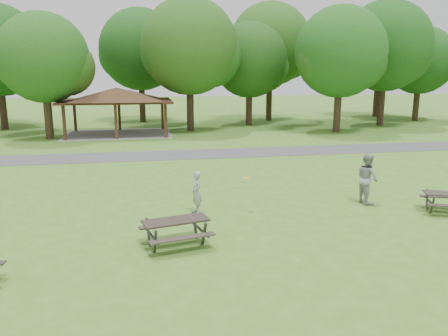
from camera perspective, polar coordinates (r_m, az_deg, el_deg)
ground at (r=13.36m, az=-1.08°, el=-9.28°), size 160.00×160.00×0.00m
asphalt_path at (r=26.78m, az=-6.04°, el=1.74°), size 120.00×3.20×0.02m
pavilion at (r=36.34m, az=-13.84°, el=9.10°), size 8.60×7.01×3.76m
tree_row_d at (r=35.45m, az=-22.36°, el=12.85°), size 6.93×6.60×9.27m
tree_row_e at (r=37.54m, az=-4.40°, el=15.19°), size 8.40×8.00×11.02m
tree_row_f at (r=42.02m, az=3.46°, el=13.61°), size 7.35×7.00×9.55m
tree_row_g at (r=37.90m, az=15.08°, el=14.10°), size 7.77×7.40×10.25m
tree_row_h at (r=43.83m, az=20.44°, el=14.38°), size 8.61×8.20×11.37m
tree_row_i at (r=49.95m, az=24.29°, el=12.46°), size 7.14×6.80×9.52m
tree_deep_b at (r=45.31m, az=-10.75°, el=14.66°), size 8.40×8.00×11.13m
tree_deep_c at (r=46.25m, az=6.17°, el=15.44°), size 8.82×8.40×11.90m
tree_deep_d at (r=52.75m, az=19.74°, el=13.97°), size 8.40×8.00×11.27m
picnic_table_middle at (r=12.76m, az=-6.31°, el=-7.53°), size 2.16×1.88×0.81m
frisbee_in_flight at (r=15.78m, az=2.90°, el=-1.33°), size 0.31×0.31×0.02m
frisbee_thrower at (r=15.56m, az=-3.62°, el=-3.18°), size 0.47×0.62×1.52m
frisbee_catcher at (r=17.58m, az=18.20°, el=-1.29°), size 0.81×0.99×1.92m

